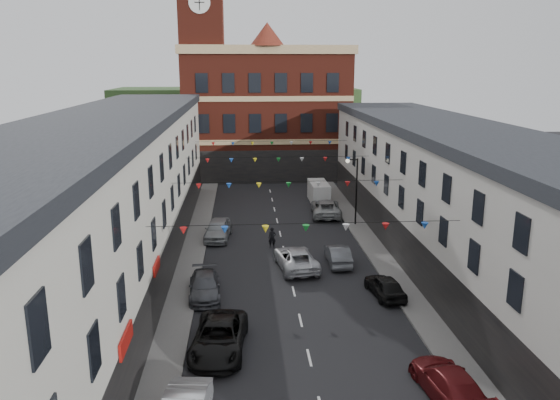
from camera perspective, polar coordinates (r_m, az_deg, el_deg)
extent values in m
plane|color=black|center=(34.66, 1.44, -9.52)|extent=(160.00, 160.00, 0.00)
cube|color=#605E5B|center=(36.54, -9.82, -8.34)|extent=(1.80, 64.00, 0.15)
cube|color=#605E5B|center=(37.69, 11.74, -7.72)|extent=(1.80, 64.00, 0.15)
cube|color=silver|center=(34.92, -18.34, -1.38)|extent=(8.00, 56.00, 10.00)
cube|color=black|center=(33.96, -19.03, 7.36)|extent=(8.40, 56.00, 0.70)
cube|color=black|center=(35.16, -11.47, -6.65)|extent=(0.12, 56.00, 3.20)
cube|color=#BAB6AE|center=(37.07, 19.81, -1.43)|extent=(8.00, 56.00, 9.00)
cube|color=black|center=(36.16, 20.44, 6.00)|extent=(8.40, 56.00, 0.70)
cube|color=black|center=(36.50, 13.57, -5.99)|extent=(0.12, 56.00, 3.20)
cube|color=maroon|center=(70.00, -1.50, 8.78)|extent=(20.00, 12.00, 15.00)
cube|color=tan|center=(69.74, -1.55, 15.34)|extent=(20.60, 12.60, 1.00)
cone|color=maroon|center=(64.81, -1.35, 16.95)|extent=(4.00, 4.00, 2.60)
cube|color=maroon|center=(66.82, -8.00, 12.27)|extent=(5.00, 5.00, 24.00)
cylinder|color=white|center=(64.60, -8.42, 19.76)|extent=(2.40, 0.12, 2.40)
cube|color=#2B5025|center=(94.06, -4.62, 8.53)|extent=(40.00, 14.00, 10.00)
cylinder|color=black|center=(47.94, 7.98, 0.79)|extent=(0.14, 0.14, 6.00)
cylinder|color=black|center=(47.29, 7.62, 4.20)|extent=(0.90, 0.10, 0.10)
sphere|color=beige|center=(47.22, 7.08, 4.08)|extent=(0.36, 0.36, 0.36)
imported|color=black|center=(27.84, -6.40, -14.08)|extent=(3.02, 5.67, 1.52)
imported|color=#46484F|center=(34.01, -7.87, -8.91)|extent=(2.13, 4.70, 1.34)
imported|color=#979A9F|center=(44.68, -6.50, -3.05)|extent=(2.38, 4.92, 1.62)
imported|color=#5C1215|center=(25.41, 17.22, -17.76)|extent=(2.47, 5.06, 1.42)
imported|color=black|center=(34.31, 10.92, -8.83)|extent=(2.07, 4.09, 1.34)
imported|color=#55575D|center=(39.14, 6.08, -5.72)|extent=(1.48, 4.16, 1.37)
imported|color=#9B9FA0|center=(51.25, 4.82, -0.83)|extent=(3.03, 5.79, 1.55)
imported|color=silver|center=(38.10, 1.66, -6.11)|extent=(3.14, 5.62, 1.48)
cube|color=silver|center=(56.43, 4.06, 0.82)|extent=(1.83, 4.65, 2.05)
imported|color=black|center=(42.20, -0.82, -3.97)|extent=(0.62, 0.43, 1.65)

